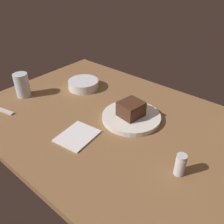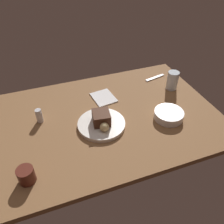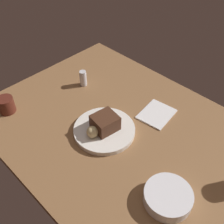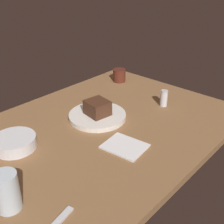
# 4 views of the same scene
# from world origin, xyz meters

# --- Properties ---
(dining_table) EXTENTS (1.20, 0.84, 0.03)m
(dining_table) POSITION_xyz_m (0.00, 0.00, 0.01)
(dining_table) COLOR brown
(dining_table) RESTS_ON ground
(dessert_plate) EXTENTS (0.25, 0.25, 0.02)m
(dessert_plate) POSITION_xyz_m (0.06, 0.06, 0.04)
(dessert_plate) COLOR white
(dessert_plate) RESTS_ON dining_table
(chocolate_cake_slice) EXTENTS (0.10, 0.11, 0.06)m
(chocolate_cake_slice) POSITION_xyz_m (0.06, 0.06, 0.08)
(chocolate_cake_slice) COLOR #472819
(chocolate_cake_slice) RESTS_ON dessert_plate
(bread_roll) EXTENTS (0.05, 0.05, 0.05)m
(bread_roll) POSITION_xyz_m (0.06, 0.12, 0.07)
(bread_roll) COLOR #DBC184
(bread_roll) RESTS_ON dessert_plate
(salt_shaker) EXTENTS (0.03, 0.03, 0.08)m
(salt_shaker) POSITION_xyz_m (0.36, -0.09, 0.07)
(salt_shaker) COLOR silver
(salt_shaker) RESTS_ON dining_table
(water_glass) EXTENTS (0.07, 0.07, 0.12)m
(water_glass) POSITION_xyz_m (-0.47, -0.12, 0.09)
(water_glass) COLOR silver
(water_glass) RESTS_ON dining_table
(side_bowl) EXTENTS (0.16, 0.16, 0.04)m
(side_bowl) POSITION_xyz_m (-0.30, 0.13, 0.05)
(side_bowl) COLOR silver
(side_bowl) RESTS_ON dining_table
(coffee_cup) EXTENTS (0.07, 0.07, 0.07)m
(coffee_cup) POSITION_xyz_m (0.45, 0.27, 0.07)
(coffee_cup) COLOR #562319
(coffee_cup) RESTS_ON dining_table
(folded_napkin) EXTENTS (0.14, 0.16, 0.01)m
(folded_napkin) POSITION_xyz_m (-0.03, -0.17, 0.03)
(folded_napkin) COLOR white
(folded_napkin) RESTS_ON dining_table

